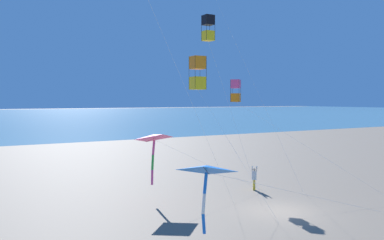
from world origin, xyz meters
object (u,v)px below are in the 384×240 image
object	(u,v)px
kite_delta_teal_far_right	(154,138)
kite_box_white_trailing	(198,73)
person_adult_flyer	(254,177)
kite_delta_purple_drifting	(207,171)
kite_box_green_low_center	(236,91)
kite_box_small_distant	(208,28)

from	to	relation	value
kite_delta_teal_far_right	kite_box_white_trailing	distance (m)	5.06
person_adult_flyer	kite_delta_purple_drifting	world-z (taller)	kite_delta_purple_drifting
kite_box_green_low_center	kite_delta_teal_far_right	bearing A→B (deg)	-81.90
kite_delta_teal_far_right	kite_delta_purple_drifting	xyz separation A→B (m)	(11.67, -3.34, 0.00)
kite_box_small_distant	kite_box_green_low_center	size ratio (longest dim) A/B	1.25
person_adult_flyer	kite_box_white_trailing	world-z (taller)	kite_box_white_trailing
kite_delta_teal_far_right	kite_box_green_low_center	xyz separation A→B (m)	(-1.01, 7.11, 3.11)
kite_box_green_low_center	kite_box_white_trailing	distance (m)	4.88
kite_delta_purple_drifting	kite_box_small_distant	world-z (taller)	kite_box_small_distant
person_adult_flyer	kite_box_white_trailing	size ratio (longest dim) A/B	0.19
kite_box_white_trailing	kite_delta_purple_drifting	bearing A→B (deg)	-29.27
kite_box_green_low_center	kite_box_white_trailing	xyz separation A→B (m)	(1.86, -4.39, 1.07)
person_adult_flyer	kite_box_green_low_center	xyz separation A→B (m)	(-1.33, -0.72, 6.25)
kite_delta_teal_far_right	kite_box_small_distant	xyz separation A→B (m)	(1.02, 3.41, 7.07)
person_adult_flyer	kite_box_green_low_center	size ratio (longest dim) A/B	0.19
kite_delta_teal_far_right	kite_delta_purple_drifting	bearing A→B (deg)	-15.98
kite_delta_teal_far_right	kite_box_small_distant	bearing A→B (deg)	73.42
kite_box_small_distant	kite_box_white_trailing	bearing A→B (deg)	-103.54
kite_box_white_trailing	person_adult_flyer	bearing A→B (deg)	95.92
kite_delta_purple_drifting	kite_delta_teal_far_right	bearing A→B (deg)	164.02
person_adult_flyer	kite_delta_purple_drifting	bearing A→B (deg)	-44.54
person_adult_flyer	kite_box_small_distant	size ratio (longest dim) A/B	0.15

